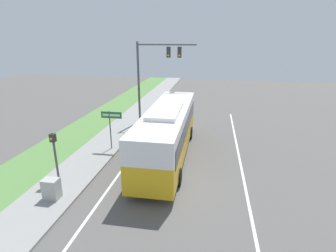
{
  "coord_description": "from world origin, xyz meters",
  "views": [
    {
      "loc": [
        1.58,
        -12.48,
        7.59
      ],
      "look_at": [
        -1.34,
        4.57,
        1.81
      ],
      "focal_mm": 28.0,
      "sensor_mm": 36.0,
      "label": 1
    }
  ],
  "objects_px": {
    "signal_gantry": "(154,68)",
    "utility_cabinet": "(52,189)",
    "pedestrian_signal": "(54,150)",
    "bus": "(168,129)",
    "street_sign": "(111,122)"
  },
  "relations": [
    {
      "from": "street_sign",
      "to": "utility_cabinet",
      "type": "bearing_deg",
      "value": -95.7
    },
    {
      "from": "pedestrian_signal",
      "to": "utility_cabinet",
      "type": "bearing_deg",
      "value": -67.34
    },
    {
      "from": "street_sign",
      "to": "utility_cabinet",
      "type": "distance_m",
      "value": 6.6
    },
    {
      "from": "street_sign",
      "to": "utility_cabinet",
      "type": "height_order",
      "value": "street_sign"
    },
    {
      "from": "bus",
      "to": "street_sign",
      "type": "relative_size",
      "value": 3.99
    },
    {
      "from": "signal_gantry",
      "to": "utility_cabinet",
      "type": "distance_m",
      "value": 13.86
    },
    {
      "from": "bus",
      "to": "utility_cabinet",
      "type": "bearing_deg",
      "value": -128.24
    },
    {
      "from": "bus",
      "to": "signal_gantry",
      "type": "height_order",
      "value": "signal_gantry"
    },
    {
      "from": "signal_gantry",
      "to": "pedestrian_signal",
      "type": "bearing_deg",
      "value": -104.93
    },
    {
      "from": "signal_gantry",
      "to": "utility_cabinet",
      "type": "xyz_separation_m",
      "value": [
        -2.3,
        -12.9,
        -4.51
      ]
    },
    {
      "from": "bus",
      "to": "pedestrian_signal",
      "type": "distance_m",
      "value": 6.96
    },
    {
      "from": "pedestrian_signal",
      "to": "utility_cabinet",
      "type": "height_order",
      "value": "pedestrian_signal"
    },
    {
      "from": "bus",
      "to": "pedestrian_signal",
      "type": "xyz_separation_m",
      "value": [
        -5.44,
        -4.35,
        -0.01
      ]
    },
    {
      "from": "signal_gantry",
      "to": "utility_cabinet",
      "type": "height_order",
      "value": "signal_gantry"
    },
    {
      "from": "bus",
      "to": "utility_cabinet",
      "type": "height_order",
      "value": "bus"
    }
  ]
}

